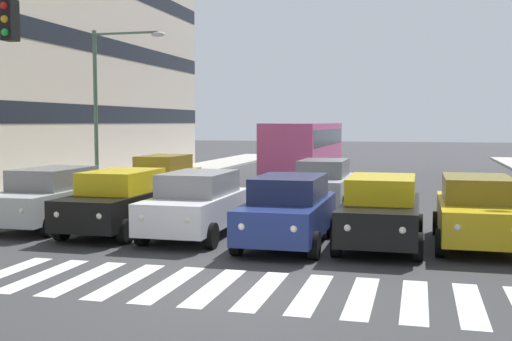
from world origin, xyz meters
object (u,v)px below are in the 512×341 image
Objects in this scene: car_1 at (477,211)px; car_row2_1 at (323,183)px; street_lamp_right at (108,93)px; car_5 at (120,201)px; car_row2_0 at (162,176)px; car_2 at (381,211)px; car_4 at (197,204)px; bus_behind_traffic at (305,145)px; car_6 at (51,197)px; car_3 at (288,210)px.

car_1 is 7.62m from car_row2_1.
car_5 is at bearing 119.53° from street_lamp_right.
car_row2_1 is at bearing 174.11° from street_lamp_right.
street_lamp_right is (2.13, 0.45, 3.35)m from car_row2_0.
car_2 is 4.85m from car_4.
bus_behind_traffic reaches higher than car_4.
car_4 is (7.13, 0.46, 0.00)m from car_1.
bus_behind_traffic is (7.13, -16.03, 0.97)m from car_1.
car_4 is 0.42× the size of bus_behind_traffic.
car_6 is 7.95m from street_lamp_right.
car_2 is 7.04m from car_row2_1.
car_5 is 9.07m from street_lamp_right.
car_3 is at bearing 10.39° from car_2.
car_5 is (4.89, -0.61, 0.00)m from car_3.
car_row2_0 is (9.15, -7.97, 0.00)m from car_2.
car_2 is at bearing 138.92° from car_row2_0.
car_4 is at bearing 118.81° from car_row2_0.
car_5 is (7.13, -0.20, 0.00)m from car_2.
bus_behind_traffic is (2.61, -17.05, 0.97)m from car_3.
car_1 is 7.15m from car_4.
street_lamp_right is at bearing -26.99° from car_1.
car_4 is 1.00× the size of car_row2_1.
car_row2_0 is at bearing -32.77° from car_1.
car_5 is 2.40m from car_6.
car_2 is 0.68× the size of street_lamp_right.
car_5 is at bearing -0.93° from car_4.
car_row2_1 is (4.70, -6.00, 0.00)m from car_1.
car_row2_0 is at bearing -92.71° from car_6.
bus_behind_traffic is at bearing -66.00° from car_1.
car_6 is at bearing 104.30° from street_lamp_right.
car_row2_0 is 6.86m from car_row2_1.
car_3 is 1.00× the size of car_4.
car_5 is at bearing 2.56° from car_1.
bus_behind_traffic is (-2.28, -16.45, 0.97)m from car_5.
car_2 is at bearing 146.29° from street_lamp_right.
street_lamp_right reaches higher than bus_behind_traffic.
street_lamp_right is (13.56, -6.91, 3.35)m from car_1.
car_row2_1 is (2.42, -6.61, 0.00)m from car_2.
car_4 is at bearing -1.87° from car_2.
bus_behind_traffic reaches higher than car_5.
car_row2_1 is at bearing 103.62° from bus_behind_traffic.
car_1 is at bearing -176.32° from car_4.
car_1 is 1.00× the size of car_2.
car_4 and car_5 have the same top height.
car_4 is at bearing 179.07° from car_5.
car_4 is 4.67m from car_6.
car_2 is at bearing -169.61° from car_3.
car_row2_1 is at bearing 168.55° from car_row2_0.
car_1 and car_4 have the same top height.
car_row2_0 is at bearing -75.44° from car_5.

